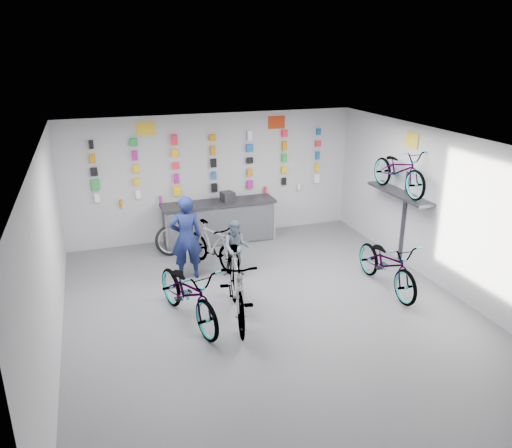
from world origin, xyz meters
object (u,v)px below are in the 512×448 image
object	(u,v)px
bike_center	(237,287)
bike_right	(387,264)
bike_service	(213,245)
counter	(219,223)
bike_left	(188,292)
clerk	(186,238)
customer	(236,248)

from	to	relation	value
bike_center	bike_right	xyz separation A→B (m)	(3.06, 0.17, -0.09)
bike_service	bike_right	bearing A→B (deg)	-60.54
counter	bike_left	world-z (taller)	bike_left
bike_right	bike_service	distance (m)	3.57
bike_left	bike_right	size ratio (longest dim) A/B	1.05
bike_center	bike_right	distance (m)	3.07
bike_service	bike_center	bearing A→B (deg)	-119.02
bike_right	bike_service	bearing A→B (deg)	146.02
bike_right	bike_left	bearing A→B (deg)	-179.34
bike_center	bike_service	bearing A→B (deg)	97.35
bike_service	clerk	distance (m)	0.78
bike_service	counter	bearing A→B (deg)	44.33
counter	customer	distance (m)	1.90
bike_right	customer	bearing A→B (deg)	150.18
counter	bike_service	world-z (taller)	bike_service
bike_service	customer	xyz separation A→B (m)	(0.36, -0.52, 0.09)
bike_service	customer	size ratio (longest dim) A/B	1.40
customer	clerk	bearing A→B (deg)	-176.14
counter	bike_center	xyz separation A→B (m)	(-0.62, -3.58, 0.12)
bike_left	bike_service	xyz separation A→B (m)	(0.93, 2.03, -0.05)
bike_left	bike_service	distance (m)	2.23
bike_left	clerk	distance (m)	1.77
bike_left	clerk	bearing A→B (deg)	64.67
bike_service	customer	world-z (taller)	customer
bike_center	bike_service	xyz separation A→B (m)	(0.13, 2.20, -0.11)
bike_center	customer	bearing A→B (deg)	84.43
bike_service	customer	distance (m)	0.64
bike_left	customer	xyz separation A→B (m)	(1.29, 1.51, 0.05)
bike_right	customer	xyz separation A→B (m)	(-2.57, 1.52, 0.07)
counter	bike_service	size ratio (longest dim) A/B	1.62
bike_left	bike_service	bearing A→B (deg)	50.57
bike_left	clerk	size ratio (longest dim) A/B	1.20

